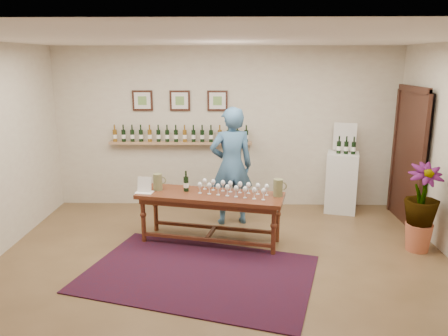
{
  "coord_description": "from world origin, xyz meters",
  "views": [
    {
      "loc": [
        0.13,
        -5.1,
        2.56
      ],
      "look_at": [
        0.0,
        0.8,
        1.1
      ],
      "focal_mm": 35.0,
      "sensor_mm": 36.0,
      "label": 1
    }
  ],
  "objects_px": {
    "potted_plant": "(421,208)",
    "person": "(231,166)",
    "display_pedestal": "(341,182)",
    "tasting_table": "(210,201)"
  },
  "relations": [
    {
      "from": "potted_plant",
      "to": "person",
      "type": "xyz_separation_m",
      "value": [
        -2.58,
        1.0,
        0.32
      ]
    },
    {
      "from": "potted_plant",
      "to": "display_pedestal",
      "type": "bearing_deg",
      "value": 112.72
    },
    {
      "from": "display_pedestal",
      "to": "person",
      "type": "distance_m",
      "value": 2.04
    },
    {
      "from": "tasting_table",
      "to": "display_pedestal",
      "type": "relative_size",
      "value": 2.09
    },
    {
      "from": "potted_plant",
      "to": "person",
      "type": "height_order",
      "value": "person"
    },
    {
      "from": "potted_plant",
      "to": "tasting_table",
      "type": "bearing_deg",
      "value": 175.57
    },
    {
      "from": "display_pedestal",
      "to": "potted_plant",
      "type": "xyz_separation_m",
      "value": [
        0.68,
        -1.63,
        0.1
      ]
    },
    {
      "from": "tasting_table",
      "to": "potted_plant",
      "type": "xyz_separation_m",
      "value": [
        2.87,
        -0.22,
        -0.0
      ]
    },
    {
      "from": "tasting_table",
      "to": "display_pedestal",
      "type": "xyz_separation_m",
      "value": [
        2.19,
        1.41,
        -0.1
      ]
    },
    {
      "from": "potted_plant",
      "to": "person",
      "type": "distance_m",
      "value": 2.79
    }
  ]
}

